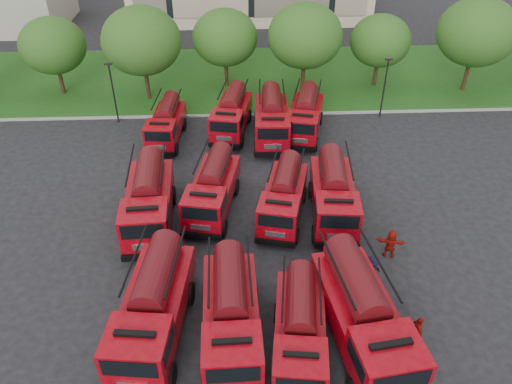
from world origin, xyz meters
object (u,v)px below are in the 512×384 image
fire_truck_2 (300,329)px  fire_truck_7 (333,193)px  firefighter_0 (370,358)px  fire_truck_4 (149,199)px  fire_truck_9 (232,113)px  fire_truck_11 (305,115)px  fire_truck_10 (272,118)px  firefighter_3 (369,284)px  firefighter_4 (151,251)px  fire_truck_8 (166,123)px  fire_truck_6 (284,195)px  firefighter_2 (414,343)px  fire_truck_3 (363,315)px  firefighter_5 (388,256)px  fire_truck_1 (231,314)px  fire_truck_5 (213,188)px  fire_truck_0 (153,306)px

fire_truck_2 → fire_truck_7: 10.53m
fire_truck_7 → firefighter_0: bearing=-84.8°
fire_truck_4 → fire_truck_9: (5.03, 11.46, -0.19)m
firefighter_0 → fire_truck_11: bearing=67.1°
fire_truck_10 → firefighter_0: fire_truck_10 is taller
firefighter_3 → firefighter_4: firefighter_3 is taller
fire_truck_4 → firefighter_0: 15.38m
fire_truck_8 → firefighter_0: size_ratio=3.35×
fire_truck_6 → firefighter_2: size_ratio=4.02×
fire_truck_3 → fire_truck_8: size_ratio=1.28×
fire_truck_4 → fire_truck_9: size_ratio=1.09×
fire_truck_7 → firefighter_4: (-10.92, -2.93, -1.67)m
fire_truck_2 → fire_truck_9: fire_truck_9 is taller
fire_truck_7 → firefighter_5: 4.98m
fire_truck_1 → fire_truck_10: size_ratio=0.99×
fire_truck_5 → fire_truck_8: (-3.80, 9.08, -0.14)m
firefighter_3 → fire_truck_0: bearing=-13.1°
fire_truck_8 → fire_truck_9: (5.04, 1.12, 0.11)m
fire_truck_7 → firefighter_4: 11.43m
fire_truck_5 → fire_truck_7: size_ratio=0.97×
fire_truck_9 → firefighter_3: fire_truck_9 is taller
fire_truck_1 → fire_truck_7: fire_truck_1 is taller
fire_truck_5 → fire_truck_7: (7.41, -1.01, 0.07)m
fire_truck_2 → fire_truck_5: 11.79m
fire_truck_9 → fire_truck_10: (3.09, -1.18, 0.12)m
fire_truck_0 → fire_truck_5: 9.97m
fire_truck_0 → firefighter_5: bearing=27.2°
fire_truck_10 → fire_truck_11: (2.67, 0.58, -0.09)m
fire_truck_11 → firefighter_4: bearing=-114.7°
fire_truck_4 → fire_truck_9: 12.52m
firefighter_5 → fire_truck_9: bearing=-44.7°
fire_truck_9 → fire_truck_1: bearing=-80.1°
fire_truck_6 → firefighter_2: bearing=-48.8°
fire_truck_3 → fire_truck_8: 22.52m
fire_truck_3 → fire_truck_9: bearing=97.4°
fire_truck_5 → fire_truck_7: 7.48m
fire_truck_9 → firefighter_5: size_ratio=3.99×
fire_truck_3 → fire_truck_11: (-0.05, 20.24, -0.25)m
fire_truck_10 → firefighter_0: bearing=-78.7°
fire_truck_5 → firefighter_5: 11.27m
fire_truck_4 → fire_truck_7: 11.20m
fire_truck_1 → firefighter_4: 7.95m
fire_truck_7 → firefighter_3: bearing=-75.6°
fire_truck_5 → firefighter_2: size_ratio=4.16×
fire_truck_9 → fire_truck_11: size_ratio=0.98×
fire_truck_2 → fire_truck_8: size_ratio=1.04×
fire_truck_6 → fire_truck_7: bearing=11.8°
firefighter_0 → firefighter_4: firefighter_0 is taller
fire_truck_6 → firefighter_0: (3.05, -10.73, -1.53)m
fire_truck_0 → fire_truck_6: (6.85, 8.73, -0.24)m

